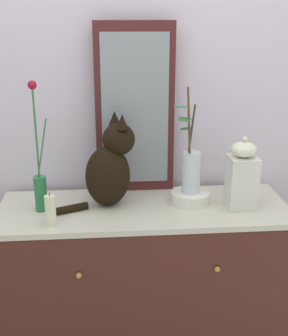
% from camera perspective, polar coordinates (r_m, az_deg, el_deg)
% --- Properties ---
extents(wall_back, '(4.40, 0.08, 2.60)m').
position_cam_1_polar(wall_back, '(2.18, -0.68, 9.40)').
color(wall_back, silver).
rests_on(wall_back, ground_plane).
extents(sideboard, '(1.28, 0.48, 0.85)m').
position_cam_1_polar(sideboard, '(2.22, 0.00, -14.91)').
color(sideboard, '#4A221A').
rests_on(sideboard, ground_plane).
extents(mirror_leaning, '(0.36, 0.03, 0.78)m').
position_cam_1_polar(mirror_leaning, '(2.09, -1.14, 7.27)').
color(mirror_leaning, '#4D1D1E').
rests_on(mirror_leaning, sideboard).
extents(cat_sitting, '(0.35, 0.23, 0.41)m').
position_cam_1_polar(cat_sitting, '(1.98, -4.25, 0.19)').
color(cat_sitting, black).
rests_on(cat_sitting, sideboard).
extents(vase_slim_green, '(0.07, 0.05, 0.56)m').
position_cam_1_polar(vase_slim_green, '(1.98, -12.89, -1.58)').
color(vase_slim_green, '#246D3C').
rests_on(vase_slim_green, sideboard).
extents(bowl_porcelain, '(0.17, 0.17, 0.05)m').
position_cam_1_polar(bowl_porcelain, '(2.06, 5.82, -3.64)').
color(bowl_porcelain, white).
rests_on(bowl_porcelain, sideboard).
extents(vase_glass_clear, '(0.14, 0.12, 0.47)m').
position_cam_1_polar(vase_glass_clear, '(2.01, 5.88, -0.07)').
color(vase_glass_clear, silver).
rests_on(vase_glass_clear, bowl_porcelain).
extents(jar_lidded_porcelain, '(0.12, 0.12, 0.32)m').
position_cam_1_polar(jar_lidded_porcelain, '(2.01, 12.17, -0.98)').
color(jar_lidded_porcelain, silver).
rests_on(jar_lidded_porcelain, sideboard).
extents(candle_pillar, '(0.04, 0.04, 0.14)m').
position_cam_1_polar(candle_pillar, '(1.85, -11.61, -5.27)').
color(candle_pillar, beige).
rests_on(candle_pillar, sideboard).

